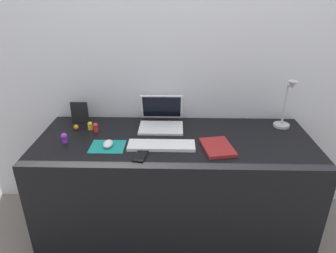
% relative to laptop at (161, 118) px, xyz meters
% --- Properties ---
extents(ground_plane, '(6.00, 6.00, 0.00)m').
position_rel_laptop_xyz_m(ground_plane, '(0.10, -0.22, -0.79)').
color(ground_plane, slate).
extents(back_wall, '(2.97, 0.05, 1.68)m').
position_rel_laptop_xyz_m(back_wall, '(0.10, 0.17, 0.05)').
color(back_wall, silver).
rests_on(back_wall, ground_plane).
extents(desk, '(1.77, 0.70, 0.74)m').
position_rel_laptop_xyz_m(desk, '(0.10, -0.22, -0.42)').
color(desk, black).
rests_on(desk, ground_plane).
extents(laptop, '(0.30, 0.28, 0.21)m').
position_rel_laptop_xyz_m(laptop, '(0.00, 0.00, 0.00)').
color(laptop, white).
rests_on(laptop, desk).
extents(keyboard, '(0.41, 0.13, 0.02)m').
position_rel_laptop_xyz_m(keyboard, '(0.01, -0.32, -0.04)').
color(keyboard, white).
rests_on(keyboard, desk).
extents(mousepad, '(0.21, 0.17, 0.00)m').
position_rel_laptop_xyz_m(mousepad, '(-0.32, -0.33, -0.05)').
color(mousepad, teal).
rests_on(mousepad, desk).
extents(mouse, '(0.06, 0.10, 0.03)m').
position_rel_laptop_xyz_m(mouse, '(-0.31, -0.33, -0.03)').
color(mouse, white).
rests_on(mouse, mousepad).
extents(cell_phone, '(0.09, 0.14, 0.01)m').
position_rel_laptop_xyz_m(cell_phone, '(-0.10, -0.44, -0.05)').
color(cell_phone, black).
rests_on(cell_phone, desk).
extents(desk_lamp, '(0.11, 0.16, 0.36)m').
position_rel_laptop_xyz_m(desk_lamp, '(0.84, -0.03, 0.11)').
color(desk_lamp, '#B7B7BC').
rests_on(desk_lamp, desk).
extents(notebook_pad, '(0.21, 0.27, 0.02)m').
position_rel_laptop_xyz_m(notebook_pad, '(0.35, -0.33, -0.04)').
color(notebook_pad, maroon).
rests_on(notebook_pad, desk).
extents(picture_frame, '(0.12, 0.02, 0.15)m').
position_rel_laptop_xyz_m(picture_frame, '(-0.59, 0.05, 0.02)').
color(picture_frame, black).
rests_on(picture_frame, desk).
extents(toy_figurine_yellow, '(0.03, 0.03, 0.06)m').
position_rel_laptop_xyz_m(toy_figurine_yellow, '(-0.48, -0.08, -0.02)').
color(toy_figurine_yellow, yellow).
rests_on(toy_figurine_yellow, desk).
extents(toy_figurine_orange, '(0.03, 0.03, 0.04)m').
position_rel_laptop_xyz_m(toy_figurine_orange, '(-0.58, -0.09, -0.03)').
color(toy_figurine_orange, orange).
rests_on(toy_figurine_orange, desk).
extents(toy_figurine_purple, '(0.04, 0.04, 0.06)m').
position_rel_laptop_xyz_m(toy_figurine_purple, '(-0.60, -0.27, -0.02)').
color(toy_figurine_purple, purple).
rests_on(toy_figurine_purple, desk).
extents(toy_figurine_red, '(0.03, 0.03, 0.06)m').
position_rel_laptop_xyz_m(toy_figurine_red, '(-0.44, -0.12, -0.02)').
color(toy_figurine_red, red).
rests_on(toy_figurine_red, desk).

